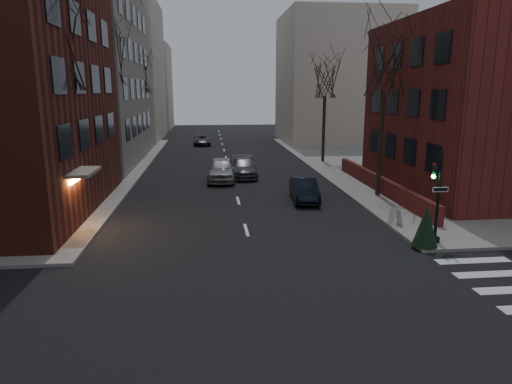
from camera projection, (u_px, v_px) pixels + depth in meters
building_left_tan at (24, 1)px, 38.59m from camera, size 18.00×18.00×28.00m
building_right_brick at (492, 108)px, 29.31m from camera, size 12.00×14.00×11.00m
low_wall_right at (380, 184)px, 29.64m from camera, size 0.35×16.00×1.00m
building_distant_la at (106, 71)px, 60.27m from camera, size 14.00×16.00×18.00m
building_distant_ra at (337, 79)px, 58.69m from camera, size 14.00×14.00×16.00m
building_distant_lb at (140, 87)px, 77.40m from camera, size 10.00×12.00×14.00m
traffic_signal at (436, 202)px, 19.51m from camera, size 0.76×0.44×4.00m
tree_left_a at (54, 49)px, 21.23m from camera, size 4.18×4.18×10.26m
tree_left_b at (108, 57)px, 32.78m from camera, size 4.40×4.40×10.80m
tree_left_c at (137, 76)px, 46.56m from camera, size 3.96×3.96×9.72m
tree_right_a at (385, 65)px, 27.00m from camera, size 3.96×3.96×9.72m
tree_right_b at (325, 79)px, 40.68m from camera, size 3.74×3.74×9.18m
streetlamp_near at (109, 127)px, 29.98m from camera, size 0.36×0.36×6.28m
streetlamp_far at (148, 112)px, 49.39m from camera, size 0.36×0.36×6.28m
parked_sedan at (304, 190)px, 27.69m from camera, size 1.78×4.29×1.38m
car_lane_silver at (222, 169)px, 33.81m from camera, size 2.34×5.12×1.70m
car_lane_gray at (244, 168)px, 35.40m from camera, size 2.20×5.03×1.44m
car_lane_far at (202, 140)px, 55.73m from camera, size 2.12×4.40×1.21m
sandwich_board at (396, 216)px, 22.28m from camera, size 0.45×0.57×0.84m
evergreen_shrub at (426, 226)px, 19.16m from camera, size 1.34×1.34×1.77m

